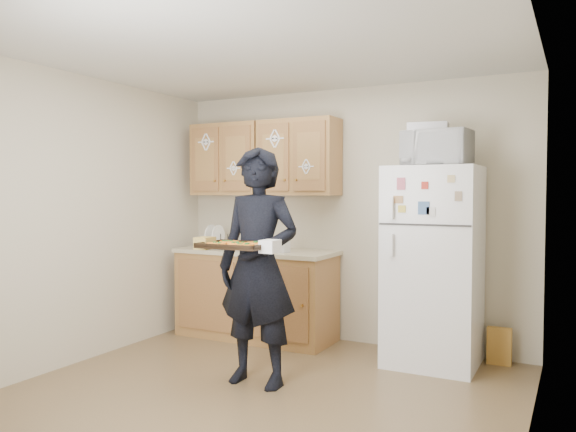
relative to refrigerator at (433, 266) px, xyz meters
The scene contains 24 objects.
floor 1.92m from the refrigerator, 123.60° to the right, with size 3.60×3.60×0.00m, color brown.
ceiling 2.38m from the refrigerator, 123.60° to the right, with size 3.60×3.60×0.00m, color silver.
wall_back 1.10m from the refrigerator, 158.72° to the left, with size 3.60×0.04×2.50m, color beige.
wall_front 3.39m from the refrigerator, 106.39° to the right, with size 3.60×0.04×2.50m, color beige.
wall_left 3.13m from the refrigerator, 152.53° to the right, with size 0.04×3.60×2.50m, color beige.
wall_right 1.71m from the refrigerator, 59.27° to the right, with size 0.04×3.60×2.50m, color beige.
refrigerator is the anchor object (origin of this frame).
base_cabinet 1.85m from the refrigerator, behind, with size 1.60×0.60×0.86m, color olive.
countertop 1.80m from the refrigerator, behind, with size 1.64×0.64×0.04m, color beige.
upper_cab_left 2.41m from the refrigerator, behind, with size 0.80×0.33×0.75m, color olive.
upper_cab_right 1.70m from the refrigerator, behind, with size 0.80×0.33×0.75m, color olive.
cereal_box 0.89m from the refrigerator, 24.99° to the left, with size 0.20×0.07×0.32m, color gold.
person 1.56m from the refrigerator, 133.59° to the right, with size 0.67×0.44×1.82m, color black.
baking_tray 1.81m from the refrigerator, 127.04° to the right, with size 0.49×0.36×0.04m, color black.
pizza_front_left 1.95m from the refrigerator, 128.25° to the right, with size 0.16×0.16×0.02m, color orange.
pizza_front_right 1.81m from the refrigerator, 122.54° to the right, with size 0.16×0.16×0.02m, color orange.
pizza_back_left 1.82m from the refrigerator, 131.51° to the right, with size 0.16×0.16×0.02m, color orange.
pizza_back_right 1.68m from the refrigerator, 125.64° to the right, with size 0.16×0.16×0.02m, color orange.
pizza_center 1.81m from the refrigerator, 127.04° to the right, with size 0.16×0.16×0.02m, color orange.
microwave 1.00m from the refrigerator, 59.57° to the right, with size 0.54×0.36×0.30m, color white.
foil_pan 1.18m from the refrigerator, 158.54° to the right, with size 0.33×0.23×0.07m, color silver.
dish_rack 2.21m from the refrigerator, behind, with size 0.40×0.30×0.16m, color black.
bowl 2.19m from the refrigerator, behind, with size 0.19×0.19×0.05m, color white.
soap_bottle 1.43m from the refrigerator, behind, with size 0.09×0.10×0.21m, color white.
Camera 1 is at (2.05, -3.39, 1.48)m, focal length 35.00 mm.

